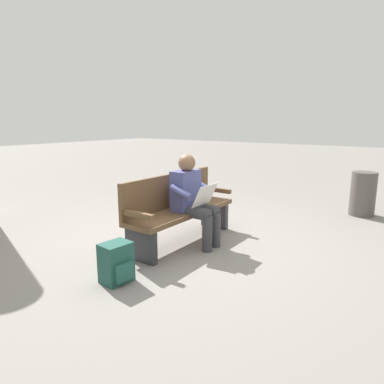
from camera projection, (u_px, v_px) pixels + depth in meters
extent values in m
plane|color=gray|center=(183.00, 242.00, 4.63)|extent=(40.00, 40.00, 0.00)
cube|color=brown|center=(183.00, 211.00, 4.54)|extent=(1.80, 0.49, 0.06)
cube|color=brown|center=(170.00, 191.00, 4.61)|extent=(1.80, 0.06, 0.45)
cube|color=brown|center=(216.00, 190.00, 5.19)|extent=(0.06, 0.48, 0.06)
cube|color=brown|center=(137.00, 215.00, 3.83)|extent=(0.06, 0.48, 0.06)
cube|color=#2D2D33|center=(214.00, 215.00, 5.23)|extent=(0.08, 0.43, 0.39)
cube|color=#2D2D33|center=(141.00, 245.00, 3.95)|extent=(0.08, 0.43, 0.39)
cube|color=#474C84|center=(186.00, 190.00, 4.45)|extent=(0.40, 0.22, 0.52)
sphere|color=brown|center=(187.00, 163.00, 4.37)|extent=(0.22, 0.22, 0.22)
cylinder|color=#38383D|center=(203.00, 209.00, 4.46)|extent=(0.15, 0.42, 0.15)
cylinder|color=#38383D|center=(195.00, 213.00, 4.30)|extent=(0.15, 0.42, 0.15)
cylinder|color=#38383D|center=(216.00, 230.00, 4.41)|extent=(0.13, 0.13, 0.45)
cylinder|color=#38383D|center=(207.00, 234.00, 4.25)|extent=(0.13, 0.13, 0.45)
cylinder|color=#474C84|center=(202.00, 186.00, 4.58)|extent=(0.09, 0.31, 0.18)
cylinder|color=#474C84|center=(181.00, 192.00, 4.20)|extent=(0.09, 0.31, 0.18)
cube|color=silver|center=(205.00, 195.00, 4.29)|extent=(0.40, 0.13, 0.27)
cube|color=#1E4C42|center=(116.00, 262.00, 3.44)|extent=(0.32, 0.26, 0.41)
cube|color=#23574C|center=(125.00, 272.00, 3.37)|extent=(0.21, 0.06, 0.18)
cylinder|color=#514C47|center=(363.00, 194.00, 5.85)|extent=(0.41, 0.41, 0.75)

